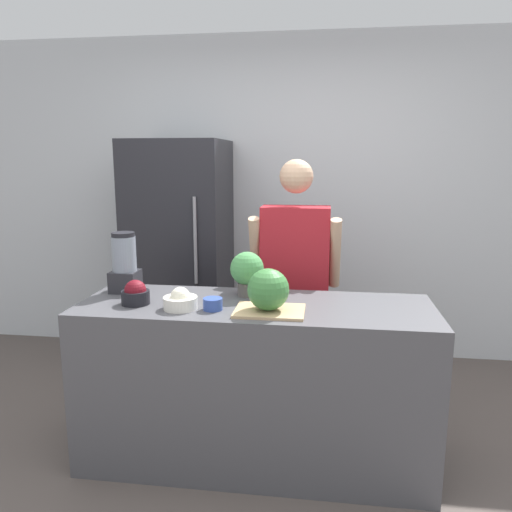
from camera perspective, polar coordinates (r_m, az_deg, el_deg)
The scene contains 12 objects.
ground_plane at distance 2.73m, azimuth -1.11°, elevation -25.56°, with size 14.00×14.00×0.00m, color #564C47.
wall_back at distance 4.16m, azimuth 3.08°, elevation 6.52°, with size 8.00×0.06×2.60m.
counter_island at distance 2.78m, azimuth -0.09°, elevation -14.29°, with size 1.85×0.64×0.88m.
refrigerator at distance 3.97m, azimuth -8.62°, elevation 0.13°, with size 0.73×0.72×1.77m.
person at distance 3.24m, azimuth 4.44°, elevation -3.26°, with size 0.57×0.26×1.63m.
cutting_board at distance 2.48m, azimuth 1.57°, elevation -6.29°, with size 0.34×0.26×0.01m.
watermelon at distance 2.45m, azimuth 1.40°, elevation -3.85°, with size 0.21×0.21×0.21m.
bowl_cherries at distance 2.68m, azimuth -13.61°, elevation -4.25°, with size 0.15×0.15×0.13m.
bowl_cream at distance 2.55m, azimuth -8.64°, elevation -5.07°, with size 0.17×0.17×0.11m.
bowl_small_blue at distance 2.52m, azimuth -4.96°, elevation -5.49°, with size 0.10×0.10×0.06m.
blender at distance 2.92m, azimuth -14.80°, elevation -0.86°, with size 0.15×0.15×0.34m.
potted_plant at distance 2.74m, azimuth -1.03°, elevation -1.72°, with size 0.19×0.19×0.25m.
Camera 1 is at (0.35, -2.16, 1.63)m, focal length 35.00 mm.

